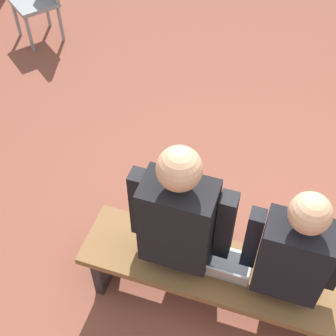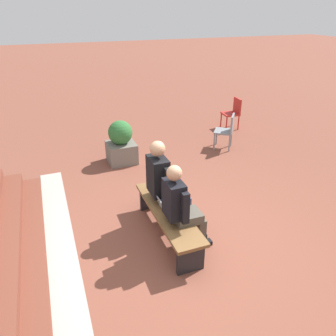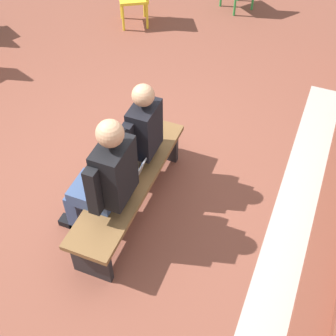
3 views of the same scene
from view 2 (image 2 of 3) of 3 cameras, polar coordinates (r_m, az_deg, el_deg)
The scene contains 9 objects.
ground_plane at distance 4.90m, azimuth 2.40°, elevation -13.04°, with size 60.00×60.00×0.00m, color brown.
concrete_strip at distance 4.84m, azimuth -17.84°, elevation -15.05°, with size 5.48×0.40×0.01m, color #A8A399.
bench at distance 4.84m, azimuth -0.01°, elevation -8.27°, with size 1.80×0.44×0.45m.
person_student at distance 4.42m, azimuth 2.30°, elevation -6.54°, with size 0.53×0.67×1.32m.
person_adult at distance 4.90m, azimuth -0.52°, elevation -2.43°, with size 0.59×0.74×1.41m.
laptop at distance 4.78m, azimuth -0.27°, elevation -6.68°, with size 0.32×0.29×0.21m.
plastic_chair_far_left at distance 9.37m, azimuth 11.26°, elevation 9.64°, with size 0.46×0.46×0.84m.
plastic_chair_near_bench_right at distance 7.93m, azimuth 10.24°, elevation 6.65°, with size 0.59×0.59×0.84m.
planter at distance 7.18m, azimuth -8.19°, elevation 4.29°, with size 0.60×0.60×0.94m.
Camera 2 is at (-3.45, 1.55, 3.11)m, focal length 35.00 mm.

